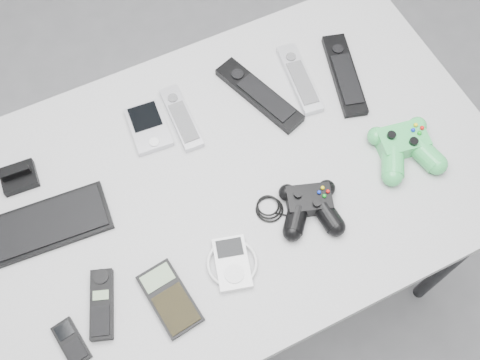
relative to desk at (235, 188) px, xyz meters
name	(u,v)px	position (x,y,z in m)	size (l,w,h in m)	color
floor	(243,246)	(0.07, 0.09, -0.72)	(3.50, 3.50, 0.00)	slate
desk	(235,188)	(0.00, 0.00, 0.00)	(1.17, 0.75, 0.78)	gray
pda_keyboard	(45,225)	(-0.41, 0.07, 0.08)	(0.27, 0.11, 0.02)	black
dock_bracket	(18,175)	(-0.43, 0.20, 0.09)	(0.07, 0.07, 0.04)	black
pda	(148,127)	(-0.13, 0.19, 0.08)	(0.08, 0.13, 0.02)	#ADACB3
remote_silver_a	(181,117)	(-0.05, 0.18, 0.08)	(0.04, 0.18, 0.02)	#ADACB3
remote_black_a	(259,94)	(0.14, 0.16, 0.08)	(0.06, 0.24, 0.02)	black
remote_black_b	(344,74)	(0.35, 0.12, 0.08)	(0.06, 0.23, 0.02)	black
remote_silver_b	(299,78)	(0.25, 0.16, 0.08)	(0.05, 0.20, 0.02)	#B5B6BC
mobile_phone	(71,342)	(-0.44, -0.19, 0.08)	(0.04, 0.09, 0.02)	black
cordless_handset	(102,304)	(-0.36, -0.15, 0.08)	(0.04, 0.14, 0.02)	black
calculator	(170,298)	(-0.24, -0.19, 0.08)	(0.07, 0.15, 0.01)	black
mp3_player	(232,263)	(-0.09, -0.18, 0.08)	(0.10, 0.11, 0.02)	silver
controller_black	(310,206)	(0.11, -0.14, 0.09)	(0.22, 0.14, 0.04)	black
controller_green	(405,146)	(0.36, -0.11, 0.09)	(0.15, 0.16, 0.05)	green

